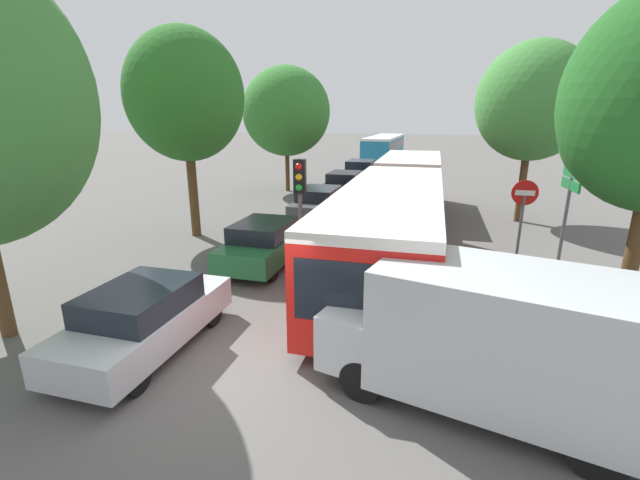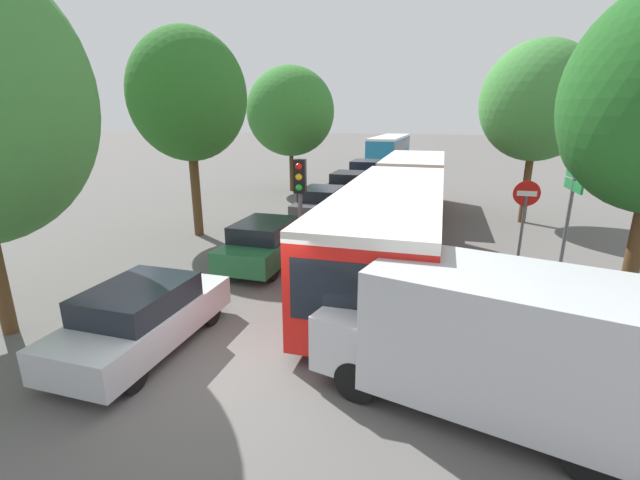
# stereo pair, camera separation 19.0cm
# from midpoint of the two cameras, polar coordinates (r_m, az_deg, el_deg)

# --- Properties ---
(ground_plane) EXTENTS (200.00, 200.00, 0.00)m
(ground_plane) POSITION_cam_midpoint_polar(r_m,az_deg,el_deg) (8.28, -11.20, -17.23)
(ground_plane) COLOR #565451
(articulated_bus) EXTENTS (2.75, 17.73, 2.63)m
(articulated_bus) POSITION_cam_midpoint_polar(r_m,az_deg,el_deg) (15.71, 10.40, 5.06)
(articulated_bus) COLOR red
(articulated_bus) RESTS_ON ground
(city_bus_rear) EXTENTS (2.94, 11.52, 2.46)m
(city_bus_rear) POSITION_cam_midpoint_polar(r_m,az_deg,el_deg) (43.95, 8.44, 12.20)
(city_bus_rear) COLOR teal
(city_bus_rear) RESTS_ON ground
(queued_car_silver) EXTENTS (1.73, 3.98, 1.38)m
(queued_car_silver) POSITION_cam_midpoint_polar(r_m,az_deg,el_deg) (9.24, -22.86, -9.55)
(queued_car_silver) COLOR #B7BABF
(queued_car_silver) RESTS_ON ground
(queued_car_green) EXTENTS (1.74, 4.02, 1.39)m
(queued_car_green) POSITION_cam_midpoint_polar(r_m,az_deg,el_deg) (13.41, -7.77, -0.35)
(queued_car_green) COLOR #236638
(queued_car_green) RESTS_ON ground
(queued_car_graphite) EXTENTS (1.77, 4.09, 1.41)m
(queued_car_graphite) POSITION_cam_midpoint_polar(r_m,az_deg,el_deg) (19.20, -0.40, 4.94)
(queued_car_graphite) COLOR #47474C
(queued_car_graphite) RESTS_ON ground
(queued_car_black) EXTENTS (1.80, 4.16, 1.44)m
(queued_car_black) POSITION_cam_midpoint_polar(r_m,az_deg,el_deg) (24.32, 3.05, 7.39)
(queued_car_black) COLOR black
(queued_car_black) RESTS_ON ground
(queued_car_blue) EXTENTS (1.92, 4.43, 1.53)m
(queued_car_blue) POSITION_cam_midpoint_polar(r_m,az_deg,el_deg) (29.79, 5.29, 9.11)
(queued_car_blue) COLOR #284799
(queued_car_blue) RESTS_ON ground
(white_van) EXTENTS (5.32, 3.09, 2.31)m
(white_van) POSITION_cam_midpoint_polar(r_m,az_deg,el_deg) (7.26, 21.68, -11.90)
(white_van) COLOR #B7BABF
(white_van) RESTS_ON ground
(traffic_light) EXTENTS (0.35, 0.38, 3.40)m
(traffic_light) POSITION_cam_midpoint_polar(r_m,az_deg,el_deg) (11.60, -3.16, 6.25)
(traffic_light) COLOR #56595E
(traffic_light) RESTS_ON ground
(no_entry_sign) EXTENTS (0.70, 0.08, 2.82)m
(no_entry_sign) POSITION_cam_midpoint_polar(r_m,az_deg,el_deg) (13.15, 24.97, 3.18)
(no_entry_sign) COLOR #56595E
(no_entry_sign) RESTS_ON ground
(direction_sign_post) EXTENTS (0.14, 1.40, 3.60)m
(direction_sign_post) POSITION_cam_midpoint_polar(r_m,az_deg,el_deg) (14.06, 30.07, 6.16)
(direction_sign_post) COLOR #56595E
(direction_sign_post) RESTS_ON ground
(tree_left_mid) EXTENTS (4.20, 4.20, 7.51)m
(tree_left_mid) POSITION_cam_midpoint_polar(r_m,az_deg,el_deg) (16.93, -17.97, 17.42)
(tree_left_mid) COLOR #51381E
(tree_left_mid) RESTS_ON ground
(tree_left_far) EXTENTS (5.13, 5.13, 7.26)m
(tree_left_far) POSITION_cam_midpoint_polar(r_m,az_deg,el_deg) (26.24, -4.74, 16.70)
(tree_left_far) COLOR #51381E
(tree_left_far) RESTS_ON ground
(tree_right_mid) EXTENTS (4.54, 4.54, 7.43)m
(tree_right_mid) POSITION_cam_midpoint_polar(r_m,az_deg,el_deg) (20.35, 26.14, 15.88)
(tree_right_mid) COLOR #51381E
(tree_right_mid) RESTS_ON ground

